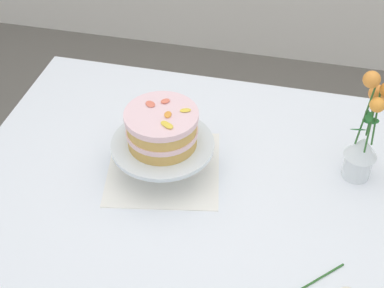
# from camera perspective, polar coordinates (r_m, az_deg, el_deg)

# --- Properties ---
(dining_table) EXTENTS (1.40, 1.00, 0.74)m
(dining_table) POSITION_cam_1_polar(r_m,az_deg,el_deg) (1.64, 1.76, -6.44)
(dining_table) COLOR white
(dining_table) RESTS_ON ground
(linen_napkin) EXTENTS (0.37, 0.37, 0.00)m
(linen_napkin) POSITION_cam_1_polar(r_m,az_deg,el_deg) (1.62, -2.91, -2.48)
(linen_napkin) COLOR white
(linen_napkin) RESTS_ON dining_table
(cake_stand) EXTENTS (0.29, 0.29, 0.10)m
(cake_stand) POSITION_cam_1_polar(r_m,az_deg,el_deg) (1.56, -3.01, -0.32)
(cake_stand) COLOR silver
(cake_stand) RESTS_ON linen_napkin
(layer_cake) EXTENTS (0.20, 0.20, 0.11)m
(layer_cake) POSITION_cam_1_polar(r_m,az_deg,el_deg) (1.52, -3.10, 1.65)
(layer_cake) COLOR tan
(layer_cake) RESTS_ON cake_stand
(flower_vase) EXTENTS (0.09, 0.12, 0.35)m
(flower_vase) POSITION_cam_1_polar(r_m,az_deg,el_deg) (1.58, 17.18, 0.28)
(flower_vase) COLOR silver
(flower_vase) RESTS_ON dining_table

